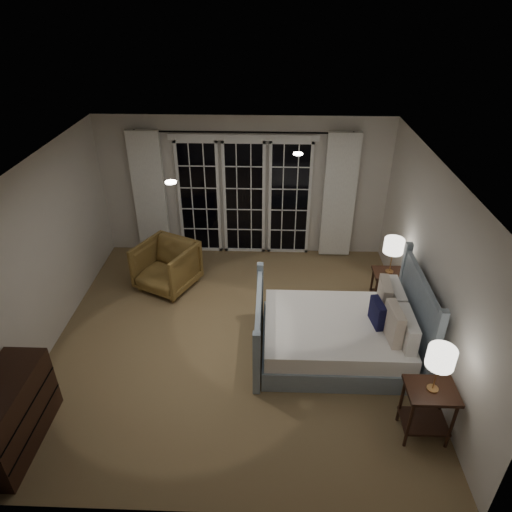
{
  "coord_description": "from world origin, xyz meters",
  "views": [
    {
      "loc": [
        0.47,
        -4.95,
        4.3
      ],
      "look_at": [
        0.28,
        0.51,
        1.05
      ],
      "focal_mm": 32.0,
      "sensor_mm": 36.0,
      "label": 1
    }
  ],
  "objects_px": {
    "lamp_left": "(441,358)",
    "nightstand_left": "(428,405)",
    "armchair": "(166,266)",
    "bed": "(340,334)",
    "lamp_right": "(394,246)",
    "nightstand_right": "(387,284)",
    "dresser": "(9,416)"
  },
  "relations": [
    {
      "from": "lamp_left",
      "to": "nightstand_left",
      "type": "bearing_deg",
      "value": -26.57
    },
    {
      "from": "armchair",
      "to": "lamp_left",
      "type": "bearing_deg",
      "value": -13.42
    },
    {
      "from": "bed",
      "to": "lamp_right",
      "type": "distance_m",
      "value": 1.57
    },
    {
      "from": "bed",
      "to": "nightstand_left",
      "type": "bearing_deg",
      "value": -59.07
    },
    {
      "from": "nightstand_left",
      "to": "nightstand_right",
      "type": "relative_size",
      "value": 1.14
    },
    {
      "from": "nightstand_left",
      "to": "dresser",
      "type": "relative_size",
      "value": 0.58
    },
    {
      "from": "dresser",
      "to": "lamp_left",
      "type": "bearing_deg",
      "value": 3.57
    },
    {
      "from": "nightstand_right",
      "to": "bed",
      "type": "bearing_deg",
      "value": -127.31
    },
    {
      "from": "bed",
      "to": "nightstand_right",
      "type": "xyz_separation_m",
      "value": [
        0.84,
        1.11,
        0.08
      ]
    },
    {
      "from": "nightstand_left",
      "to": "lamp_left",
      "type": "height_order",
      "value": "lamp_left"
    },
    {
      "from": "lamp_left",
      "to": "dresser",
      "type": "distance_m",
      "value": 4.48
    },
    {
      "from": "nightstand_right",
      "to": "lamp_right",
      "type": "distance_m",
      "value": 0.65
    },
    {
      "from": "bed",
      "to": "nightstand_right",
      "type": "distance_m",
      "value": 1.4
    },
    {
      "from": "lamp_left",
      "to": "dresser",
      "type": "relative_size",
      "value": 0.47
    },
    {
      "from": "nightstand_right",
      "to": "lamp_right",
      "type": "bearing_deg",
      "value": 90.0
    },
    {
      "from": "bed",
      "to": "nightstand_left",
      "type": "height_order",
      "value": "bed"
    },
    {
      "from": "bed",
      "to": "armchair",
      "type": "height_order",
      "value": "bed"
    },
    {
      "from": "lamp_left",
      "to": "dresser",
      "type": "height_order",
      "value": "lamp_left"
    },
    {
      "from": "nightstand_right",
      "to": "nightstand_left",
      "type": "bearing_deg",
      "value": -91.86
    },
    {
      "from": "nightstand_left",
      "to": "lamp_left",
      "type": "xyz_separation_m",
      "value": [
        -0.0,
        0.0,
        0.67
      ]
    },
    {
      "from": "nightstand_right",
      "to": "lamp_left",
      "type": "xyz_separation_m",
      "value": [
        -0.08,
        -2.39,
        0.73
      ]
    },
    {
      "from": "lamp_left",
      "to": "armchair",
      "type": "height_order",
      "value": "lamp_left"
    },
    {
      "from": "nightstand_left",
      "to": "nightstand_right",
      "type": "xyz_separation_m",
      "value": [
        0.08,
        2.39,
        -0.06
      ]
    },
    {
      "from": "armchair",
      "to": "nightstand_right",
      "type": "bearing_deg",
      "value": 19.61
    },
    {
      "from": "bed",
      "to": "nightstand_left",
      "type": "relative_size",
      "value": 3.05
    },
    {
      "from": "lamp_right",
      "to": "armchair",
      "type": "relative_size",
      "value": 0.65
    },
    {
      "from": "lamp_right",
      "to": "dresser",
      "type": "xyz_separation_m",
      "value": [
        -4.49,
        -2.66,
        -0.63
      ]
    },
    {
      "from": "nightstand_left",
      "to": "dresser",
      "type": "xyz_separation_m",
      "value": [
        -4.42,
        -0.28,
        -0.03
      ]
    },
    {
      "from": "lamp_right",
      "to": "bed",
      "type": "bearing_deg",
      "value": -127.31
    },
    {
      "from": "lamp_left",
      "to": "armchair",
      "type": "xyz_separation_m",
      "value": [
        -3.38,
        2.76,
        -0.73
      ]
    },
    {
      "from": "lamp_left",
      "to": "lamp_right",
      "type": "relative_size",
      "value": 0.98
    },
    {
      "from": "lamp_left",
      "to": "armchair",
      "type": "bearing_deg",
      "value": 140.76
    }
  ]
}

